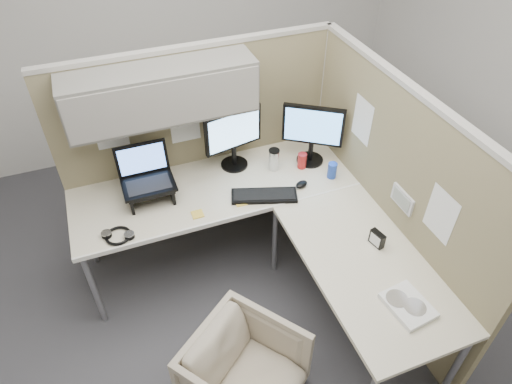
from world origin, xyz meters
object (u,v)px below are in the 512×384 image
object	(u,v)px
desk	(266,221)
monitor_left	(233,135)
keyboard	(264,196)
office_chair	(245,371)

from	to	relation	value
desk	monitor_left	xyz separation A→B (m)	(-0.02, 0.59, 0.32)
keyboard	desk	bearing A→B (deg)	-89.21
desk	keyboard	distance (m)	0.20
desk	monitor_left	distance (m)	0.67
keyboard	office_chair	bearing A→B (deg)	-99.06
monitor_left	keyboard	bearing A→B (deg)	-91.05
office_chair	keyboard	distance (m)	1.13
desk	office_chair	xyz separation A→B (m)	(-0.42, -0.74, -0.38)
desk	keyboard	xyz separation A→B (m)	(0.06, 0.18, 0.05)
monitor_left	desk	bearing A→B (deg)	-99.74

